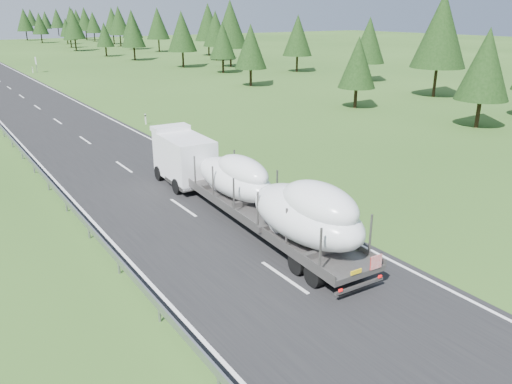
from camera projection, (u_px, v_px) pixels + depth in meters
ground at (284, 278)px, 19.77m from camera, size 400.00×400.00×0.00m
highway_sign at (36, 62)px, 85.25m from camera, size 0.08×0.90×2.60m
tree_line_right at (142, 25)px, 126.37m from camera, size 28.53×299.08×12.23m
boat_truck at (250, 187)px, 24.17m from camera, size 3.20×17.72×3.61m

